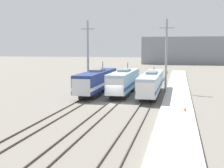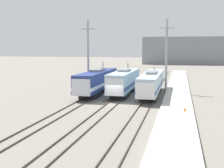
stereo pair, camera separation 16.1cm
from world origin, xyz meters
The scene contains 12 objects.
ground_plane centered at (0.00, 0.00, 0.00)m, with size 400.00×400.00×0.00m, color slate.
rail_pair_far_left centered at (-4.58, 0.00, 0.07)m, with size 1.51×120.00×0.15m.
rail_pair_center centered at (0.00, 0.00, 0.07)m, with size 1.51×120.00×0.15m.
rail_pair_far_right centered at (4.58, 0.00, 0.07)m, with size 1.51×120.00×0.15m.
locomotive_far_left centered at (-4.58, 7.81, 2.14)m, with size 3.02×17.89×5.27m.
locomotive_center centered at (0.00, 8.07, 2.17)m, with size 2.96×16.15×5.12m.
locomotive_far_right centered at (4.58, 7.71, 2.05)m, with size 2.79×19.40×4.42m.
catenary_tower_left centered at (-7.35, 12.27, 6.45)m, with size 2.39×0.38×12.58m.
catenary_tower_right centered at (6.65, 12.27, 6.45)m, with size 2.39×0.38×12.58m.
platform centered at (8.72, 0.00, 0.17)m, with size 4.00×120.00×0.33m.
traffic_cone centered at (9.69, -5.15, 0.61)m, with size 0.35×0.35×0.55m.
depot_building centered at (10.22, 106.89, 6.24)m, with size 36.81×14.04×12.49m.
Camera 1 is at (8.91, -42.16, 7.80)m, focal length 50.00 mm.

